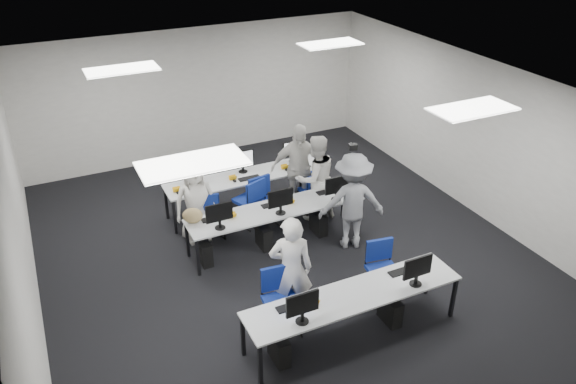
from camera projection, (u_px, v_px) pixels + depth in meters
name	position (u px, v px, depth m)	size (l,w,h in m)	color
room	(281.00, 174.00, 9.27)	(9.00, 9.02, 3.00)	black
ceiling_panels	(280.00, 87.00, 8.56)	(5.20, 4.60, 0.02)	white
desk_front	(354.00, 297.00, 7.77)	(3.20, 0.70, 0.73)	silver
desk_mid	(276.00, 211.00, 9.83)	(3.20, 0.70, 0.73)	silver
desk_back	(247.00, 178.00, 10.93)	(3.20, 0.70, 0.73)	silver
equipment_front	(342.00, 320.00, 7.84)	(2.51, 0.41, 1.19)	#0E28B6
equipment_mid	(267.00, 229.00, 9.89)	(2.91, 0.41, 1.19)	white
equipment_back	(256.00, 190.00, 11.18)	(2.91, 0.41, 1.19)	white
chair_0	(281.00, 312.00, 8.05)	(0.52, 0.56, 0.98)	navy
chair_1	(382.00, 280.00, 8.73)	(0.53, 0.56, 0.93)	navy
chair_2	(209.00, 226.00, 10.17)	(0.53, 0.55, 0.85)	navy
chair_3	(266.00, 213.00, 10.49)	(0.57, 0.60, 0.98)	navy
chair_4	(314.00, 201.00, 10.99)	(0.50, 0.53, 0.82)	navy
chair_5	(208.00, 219.00, 10.38)	(0.48, 0.51, 0.87)	navy
chair_6	(249.00, 209.00, 10.62)	(0.62, 0.65, 0.97)	navy
chair_7	(312.00, 199.00, 11.04)	(0.43, 0.47, 0.87)	navy
handbag	(193.00, 216.00, 9.32)	(0.34, 0.21, 0.28)	#93794C
student_0	(291.00, 269.00, 8.03)	(0.63, 0.41, 1.72)	beige
student_1	(315.00, 178.00, 10.55)	(0.83, 0.65, 1.70)	beige
student_2	(195.00, 201.00, 9.92)	(0.76, 0.50, 1.56)	beige
student_3	(298.00, 169.00, 10.78)	(1.06, 0.44, 1.82)	beige
photographer	(352.00, 201.00, 9.69)	(1.15, 0.66, 1.78)	slate
dslr_camera	(353.00, 147.00, 9.39)	(0.14, 0.18, 0.10)	black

